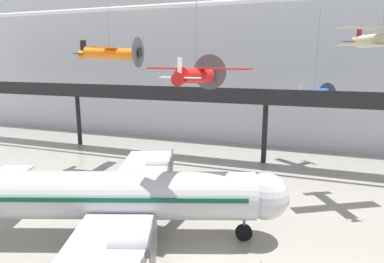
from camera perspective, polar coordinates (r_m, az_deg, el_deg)
hangar_back_wall at (r=56.95m, az=13.98°, el=10.75°), size 140.00×3.00×26.03m
mezzanine_walkway at (r=45.42m, az=12.07°, el=5.01°), size 110.00×3.20×10.24m
ceiling_truss_beam at (r=43.91m, az=12.45°, el=20.61°), size 120.00×0.60×0.60m
airliner_silver_main at (r=27.19m, az=-12.85°, el=-10.39°), size 26.28×30.64×10.60m
suspended_plane_red_highwing at (r=26.00m, az=0.68°, el=9.42°), size 8.19×6.68×8.92m
suspended_plane_orange_highwing at (r=42.36m, az=-13.52°, el=12.58°), size 7.95×9.77×7.45m
suspended_plane_cream_biplane at (r=35.61m, az=29.02°, el=13.29°), size 8.11×7.29×6.42m
suspended_plane_blue_trainer at (r=46.74m, az=19.71°, el=6.00°), size 6.57×6.10×11.88m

